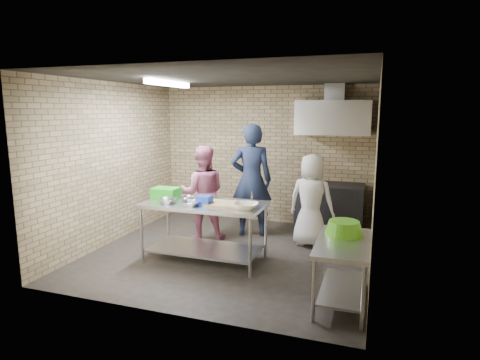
% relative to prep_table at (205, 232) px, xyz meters
% --- Properties ---
extents(floor, '(4.20, 4.20, 0.00)m').
position_rel_prep_table_xyz_m(floor, '(0.26, 0.39, -0.44)').
color(floor, black).
rests_on(floor, ground).
extents(ceiling, '(4.20, 4.20, 0.00)m').
position_rel_prep_table_xyz_m(ceiling, '(0.26, 0.39, 2.26)').
color(ceiling, black).
rests_on(ceiling, ground).
extents(back_wall, '(4.20, 0.06, 2.70)m').
position_rel_prep_table_xyz_m(back_wall, '(0.26, 2.39, 0.91)').
color(back_wall, tan).
rests_on(back_wall, ground).
extents(front_wall, '(4.20, 0.06, 2.70)m').
position_rel_prep_table_xyz_m(front_wall, '(0.26, -1.61, 0.91)').
color(front_wall, tan).
rests_on(front_wall, ground).
extents(left_wall, '(0.06, 4.00, 2.70)m').
position_rel_prep_table_xyz_m(left_wall, '(-1.84, 0.39, 0.91)').
color(left_wall, tan).
rests_on(left_wall, ground).
extents(right_wall, '(0.06, 4.00, 2.70)m').
position_rel_prep_table_xyz_m(right_wall, '(2.36, 0.39, 0.91)').
color(right_wall, tan).
rests_on(right_wall, ground).
extents(prep_table, '(1.77, 0.89, 0.89)m').
position_rel_prep_table_xyz_m(prep_table, '(0.00, 0.00, 0.00)').
color(prep_table, silver).
rests_on(prep_table, floor).
extents(side_counter, '(0.60, 1.20, 0.75)m').
position_rel_prep_table_xyz_m(side_counter, '(2.06, -0.71, -0.07)').
color(side_counter, silver).
rests_on(side_counter, floor).
extents(stove, '(1.20, 0.70, 0.90)m').
position_rel_prep_table_xyz_m(stove, '(1.61, 2.04, 0.01)').
color(stove, black).
rests_on(stove, floor).
extents(range_hood, '(1.30, 0.60, 0.60)m').
position_rel_prep_table_xyz_m(range_hood, '(1.61, 2.09, 1.66)').
color(range_hood, silver).
rests_on(range_hood, back_wall).
extents(hood_duct, '(0.35, 0.30, 0.30)m').
position_rel_prep_table_xyz_m(hood_duct, '(1.61, 2.24, 2.11)').
color(hood_duct, '#A5A8AD').
rests_on(hood_duct, back_wall).
extents(wall_shelf, '(0.80, 0.20, 0.04)m').
position_rel_prep_table_xyz_m(wall_shelf, '(1.91, 2.28, 1.48)').
color(wall_shelf, '#3F2B19').
rests_on(wall_shelf, back_wall).
extents(fluorescent_fixture, '(0.10, 1.25, 0.08)m').
position_rel_prep_table_xyz_m(fluorescent_fixture, '(-0.74, 0.39, 2.20)').
color(fluorescent_fixture, white).
rests_on(fluorescent_fixture, ceiling).
extents(green_crate, '(0.39, 0.30, 0.16)m').
position_rel_prep_table_xyz_m(green_crate, '(-0.70, 0.12, 0.52)').
color(green_crate, green).
rests_on(green_crate, prep_table).
extents(blue_tub, '(0.20, 0.20, 0.13)m').
position_rel_prep_table_xyz_m(blue_tub, '(0.05, -0.10, 0.51)').
color(blue_tub, blue).
rests_on(blue_tub, prep_table).
extents(cutting_board, '(0.54, 0.41, 0.03)m').
position_rel_prep_table_xyz_m(cutting_board, '(0.35, -0.02, 0.46)').
color(cutting_board, tan).
rests_on(cutting_board, prep_table).
extents(mixing_bowl_a, '(0.31, 0.31, 0.07)m').
position_rel_prep_table_xyz_m(mixing_bowl_a, '(-0.50, -0.20, 0.48)').
color(mixing_bowl_a, silver).
rests_on(mixing_bowl_a, prep_table).
extents(mixing_bowl_b, '(0.23, 0.23, 0.07)m').
position_rel_prep_table_xyz_m(mixing_bowl_b, '(-0.30, 0.05, 0.48)').
color(mixing_bowl_b, silver).
rests_on(mixing_bowl_b, prep_table).
extents(mixing_bowl_c, '(0.28, 0.28, 0.06)m').
position_rel_prep_table_xyz_m(mixing_bowl_c, '(-0.10, -0.22, 0.47)').
color(mixing_bowl_c, silver).
rests_on(mixing_bowl_c, prep_table).
extents(ceramic_bowl, '(0.38, 0.38, 0.08)m').
position_rel_prep_table_xyz_m(ceramic_bowl, '(0.70, -0.15, 0.48)').
color(ceramic_bowl, beige).
rests_on(ceramic_bowl, prep_table).
extents(green_basin, '(0.46, 0.46, 0.17)m').
position_rel_prep_table_xyz_m(green_basin, '(2.04, -0.46, 0.39)').
color(green_basin, '#59C626').
rests_on(green_basin, side_counter).
extents(bottle_green, '(0.06, 0.06, 0.15)m').
position_rel_prep_table_xyz_m(bottle_green, '(2.06, 2.28, 1.57)').
color(bottle_green, green).
rests_on(bottle_green, wall_shelf).
extents(man_navy, '(0.84, 0.67, 2.01)m').
position_rel_prep_table_xyz_m(man_navy, '(0.29, 1.42, 0.56)').
color(man_navy, '#151B36').
rests_on(man_navy, floor).
extents(woman_pink, '(0.97, 0.87, 1.64)m').
position_rel_prep_table_xyz_m(woman_pink, '(-0.44, 0.93, 0.38)').
color(woman_pink, '#BE6585').
rests_on(woman_pink, floor).
extents(woman_white, '(0.81, 0.59, 1.54)m').
position_rel_prep_table_xyz_m(woman_white, '(1.40, 1.19, 0.33)').
color(woman_white, silver).
rests_on(woman_white, floor).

